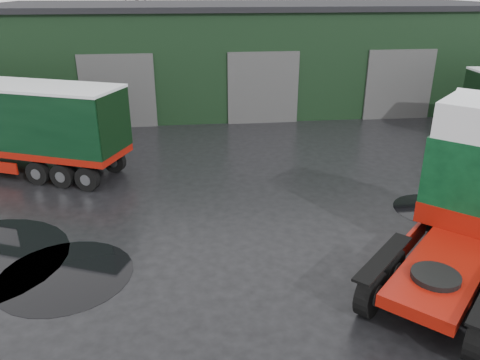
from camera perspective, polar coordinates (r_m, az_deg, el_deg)
The scene contains 7 objects.
ground at distance 14.25m, azimuth 3.81°, elevation -8.55°, with size 100.00×100.00×0.00m, color black.
warehouse at distance 32.53m, azimuth 1.09°, elevation 15.26°, with size 32.40×12.40×6.30m.
hero_tractor at distance 13.01m, azimuth 25.80°, elevation -2.71°, with size 3.14×7.41×4.60m, color #0A371A, non-canonical shape.
tree_back_a at distance 42.20m, azimuth -12.29°, elevation 18.68°, with size 4.40×4.40×9.50m, color black, non-canonical shape.
tree_back_b at distance 43.89m, azimuth 10.17°, elevation 17.65°, with size 4.40×4.40×7.50m, color black, non-canonical shape.
puddle_0 at distance 13.97m, azimuth -20.50°, elevation -10.81°, with size 3.67×3.67×0.01m, color black.
puddle_1 at distance 17.98m, azimuth 22.26°, elevation -3.34°, with size 2.60×2.60×0.01m, color black.
Camera 1 is at (-2.34, -11.96, 7.39)m, focal length 35.00 mm.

